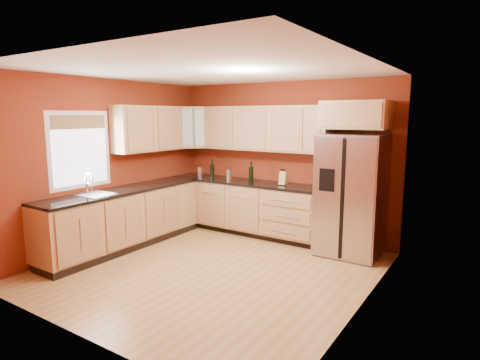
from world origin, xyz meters
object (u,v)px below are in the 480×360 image
object	(u,v)px
soap_dispenser	(318,182)
refrigerator	(351,195)
canister_left	(229,174)
wine_bottle_a	(251,172)
knife_block	(283,178)

from	to	relation	value
soap_dispenser	refrigerator	bearing A→B (deg)	-9.50
refrigerator	soap_dispenser	size ratio (longest dim) A/B	9.10
canister_left	wine_bottle_a	distance (m)	0.48
wine_bottle_a	canister_left	bearing A→B (deg)	177.29
canister_left	knife_block	world-z (taller)	knife_block
refrigerator	soap_dispenser	xyz separation A→B (m)	(-0.55, 0.09, 0.13)
knife_block	wine_bottle_a	bearing A→B (deg)	-178.44
canister_left	soap_dispenser	world-z (taller)	soap_dispenser
wine_bottle_a	soap_dispenser	world-z (taller)	wine_bottle_a
canister_left	soap_dispenser	size ratio (longest dim) A/B	0.93
refrigerator	canister_left	size ratio (longest dim) A/B	9.77
wine_bottle_a	knife_block	distance (m)	0.61
canister_left	knife_block	distance (m)	1.07
refrigerator	wine_bottle_a	distance (m)	1.76
refrigerator	wine_bottle_a	size ratio (longest dim) A/B	4.97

